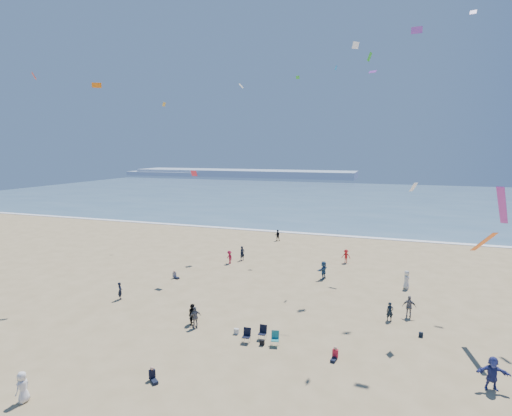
% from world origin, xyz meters
% --- Properties ---
extents(ground, '(220.00, 220.00, 0.00)m').
position_xyz_m(ground, '(0.00, 0.00, 0.00)').
color(ground, tan).
rests_on(ground, ground).
extents(ocean, '(220.00, 100.00, 0.06)m').
position_xyz_m(ocean, '(0.00, 95.00, 0.03)').
color(ocean, '#476B84').
rests_on(ocean, ground).
extents(surf_line, '(220.00, 1.20, 0.08)m').
position_xyz_m(surf_line, '(0.00, 45.00, 0.04)').
color(surf_line, white).
rests_on(surf_line, ground).
extents(headland_far, '(110.00, 20.00, 3.20)m').
position_xyz_m(headland_far, '(-60.00, 170.00, 1.60)').
color(headland_far, '#7A8EA8').
rests_on(headland_far, ground).
extents(headland_near, '(40.00, 14.00, 2.00)m').
position_xyz_m(headland_near, '(-100.00, 165.00, 1.00)').
color(headland_near, '#7A8EA8').
rests_on(headland_near, ground).
extents(standing_flyers, '(29.38, 48.52, 1.89)m').
position_xyz_m(standing_flyers, '(4.34, 15.70, 0.85)').
color(standing_flyers, white).
rests_on(standing_flyers, ground).
extents(seated_group, '(18.80, 24.81, 0.84)m').
position_xyz_m(seated_group, '(1.10, 4.41, 0.42)').
color(seated_group, silver).
rests_on(seated_group, ground).
extents(chair_cluster, '(2.67, 1.42, 1.00)m').
position_xyz_m(chair_cluster, '(2.23, 8.43, 0.50)').
color(chair_cluster, black).
rests_on(chair_cluster, ground).
extents(white_tote, '(0.35, 0.20, 0.40)m').
position_xyz_m(white_tote, '(0.12, 9.12, 0.20)').
color(white_tote, silver).
rests_on(white_tote, ground).
extents(black_backpack, '(0.30, 0.22, 0.38)m').
position_xyz_m(black_backpack, '(2.39, 8.14, 0.19)').
color(black_backpack, black).
rests_on(black_backpack, ground).
extents(navy_bag, '(0.28, 0.18, 0.34)m').
position_xyz_m(navy_bag, '(12.71, 12.93, 0.17)').
color(navy_bag, black).
rests_on(navy_bag, ground).
extents(kites_aloft, '(41.18, 40.27, 29.28)m').
position_xyz_m(kites_aloft, '(9.02, 13.22, 14.80)').
color(kites_aloft, green).
rests_on(kites_aloft, ground).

